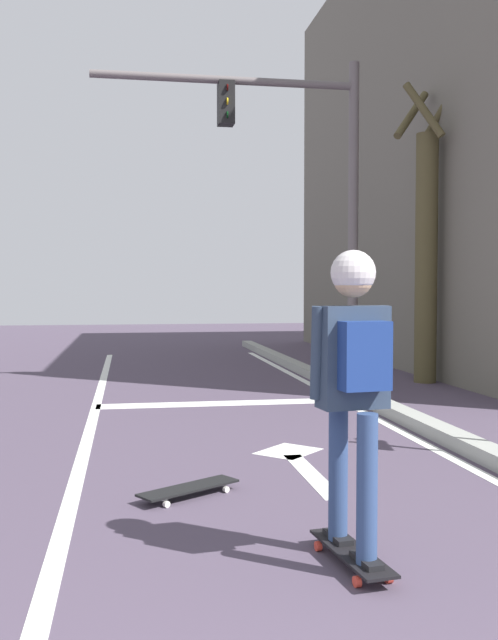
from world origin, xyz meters
name	(u,v)px	position (x,y,z in m)	size (l,w,h in m)	color
lane_line_center	(83,456)	(-0.56, 6.00, 0.00)	(0.12, 20.00, 0.01)	silver
lane_line_curbside	(423,443)	(2.70, 6.00, 0.00)	(0.12, 20.00, 0.01)	silver
stop_bar	(228,403)	(1.15, 8.73, 0.00)	(3.41, 0.40, 0.01)	silver
lane_arrow_stem	(311,475)	(1.32, 5.03, 0.00)	(0.16, 1.40, 0.01)	silver
lane_arrow_head	(288,451)	(1.32, 5.88, 0.00)	(0.56, 0.44, 0.01)	silver
curb_strip	(447,435)	(2.95, 6.00, 0.07)	(0.24, 24.00, 0.14)	#979992
skateboard	(351,554)	(1.05, 3.14, 0.07)	(0.28, 0.78, 0.09)	black
skater	(354,362)	(1.05, 3.12, 1.12)	(0.45, 0.62, 1.64)	navy
spare_skateboard	(189,488)	(0.28, 4.59, 0.06)	(0.78, 0.60, 0.07)	black
traffic_signal_mast	(298,167)	(2.46, 10.23, 3.39)	(4.10, 0.34, 5.03)	#625A5A
roadside_tree	(426,246)	(4.59, 10.30, 2.20)	(1.08, 1.05, 4.79)	brown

